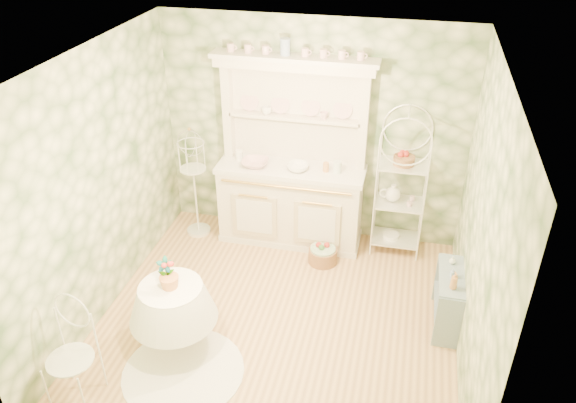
% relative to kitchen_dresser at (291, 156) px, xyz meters
% --- Properties ---
extents(floor, '(3.60, 3.60, 0.00)m').
position_rel_kitchen_dresser_xyz_m(floor, '(0.20, -1.52, -1.15)').
color(floor, tan).
rests_on(floor, ground).
extents(ceiling, '(3.60, 3.60, 0.00)m').
position_rel_kitchen_dresser_xyz_m(ceiling, '(0.20, -1.52, 1.56)').
color(ceiling, white).
rests_on(ceiling, floor).
extents(wall_left, '(3.60, 3.60, 0.00)m').
position_rel_kitchen_dresser_xyz_m(wall_left, '(-1.60, -1.52, 0.21)').
color(wall_left, beige).
rests_on(wall_left, floor).
extents(wall_right, '(3.60, 3.60, 0.00)m').
position_rel_kitchen_dresser_xyz_m(wall_right, '(2.00, -1.52, 0.21)').
color(wall_right, beige).
rests_on(wall_right, floor).
extents(wall_back, '(3.60, 3.60, 0.00)m').
position_rel_kitchen_dresser_xyz_m(wall_back, '(0.20, 0.28, 0.21)').
color(wall_back, beige).
rests_on(wall_back, floor).
extents(wall_front, '(3.60, 3.60, 0.00)m').
position_rel_kitchen_dresser_xyz_m(wall_front, '(0.20, -3.32, 0.21)').
color(wall_front, beige).
rests_on(wall_front, floor).
extents(kitchen_dresser, '(1.87, 0.61, 2.29)m').
position_rel_kitchen_dresser_xyz_m(kitchen_dresser, '(0.00, 0.00, 0.00)').
color(kitchen_dresser, white).
rests_on(kitchen_dresser, floor).
extents(bakers_rack, '(0.53, 0.38, 1.70)m').
position_rel_kitchen_dresser_xyz_m(bakers_rack, '(1.29, 0.06, -0.30)').
color(bakers_rack, white).
rests_on(bakers_rack, floor).
extents(side_shelf, '(0.32, 0.70, 0.59)m').
position_rel_kitchen_dresser_xyz_m(side_shelf, '(1.88, -1.16, -0.85)').
color(side_shelf, '#7D93A2').
rests_on(side_shelf, floor).
extents(round_table, '(0.90, 0.90, 0.79)m').
position_rel_kitchen_dresser_xyz_m(round_table, '(-0.68, -2.05, -0.75)').
color(round_table, white).
rests_on(round_table, floor).
extents(cafe_chair, '(0.47, 0.47, 0.93)m').
position_rel_kitchen_dresser_xyz_m(cafe_chair, '(-1.27, -2.85, -0.68)').
color(cafe_chair, white).
rests_on(cafe_chair, floor).
extents(birdcage_stand, '(0.35, 0.35, 1.38)m').
position_rel_kitchen_dresser_xyz_m(birdcage_stand, '(-1.19, -0.13, -0.45)').
color(birdcage_stand, white).
rests_on(birdcage_stand, floor).
extents(floor_basket, '(0.31, 0.31, 0.19)m').
position_rel_kitchen_dresser_xyz_m(floor_basket, '(0.48, -0.41, -1.05)').
color(floor_basket, '#956741').
rests_on(floor_basket, floor).
extents(lace_rug, '(1.31, 1.31, 0.01)m').
position_rel_kitchen_dresser_xyz_m(lace_rug, '(-0.49, -2.38, -1.14)').
color(lace_rug, white).
rests_on(lace_rug, floor).
extents(bowl_floral, '(0.33, 0.33, 0.08)m').
position_rel_kitchen_dresser_xyz_m(bowl_floral, '(-0.42, -0.08, -0.13)').
color(bowl_floral, white).
rests_on(bowl_floral, kitchen_dresser).
extents(bowl_white, '(0.31, 0.31, 0.08)m').
position_rel_kitchen_dresser_xyz_m(bowl_white, '(0.10, -0.07, -0.13)').
color(bowl_white, white).
rests_on(bowl_white, kitchen_dresser).
extents(cup_left, '(0.14, 0.14, 0.09)m').
position_rel_kitchen_dresser_xyz_m(cup_left, '(-0.33, 0.16, 0.47)').
color(cup_left, white).
rests_on(cup_left, kitchen_dresser).
extents(cup_right, '(0.11, 0.11, 0.08)m').
position_rel_kitchen_dresser_xyz_m(cup_right, '(0.35, 0.16, 0.47)').
color(cup_right, white).
rests_on(cup_right, kitchen_dresser).
extents(potted_geranium, '(0.19, 0.16, 0.30)m').
position_rel_kitchen_dresser_xyz_m(potted_geranium, '(-0.71, -2.04, -0.30)').
color(potted_geranium, '#3F7238').
rests_on(potted_geranium, round_table).
extents(bottle_amber, '(0.10, 0.10, 0.18)m').
position_rel_kitchen_dresser_xyz_m(bottle_amber, '(1.88, -1.36, -0.46)').
color(bottle_amber, '#BF8047').
rests_on(bottle_amber, side_shelf).
extents(bottle_blue, '(0.06, 0.06, 0.10)m').
position_rel_kitchen_dresser_xyz_m(bottle_blue, '(1.88, -1.18, -0.49)').
color(bottle_blue, '#8A9FC6').
rests_on(bottle_blue, side_shelf).
extents(bottle_glass, '(0.08, 0.08, 0.08)m').
position_rel_kitchen_dresser_xyz_m(bottle_glass, '(1.88, -0.96, -0.50)').
color(bottle_glass, silver).
rests_on(bottle_glass, side_shelf).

